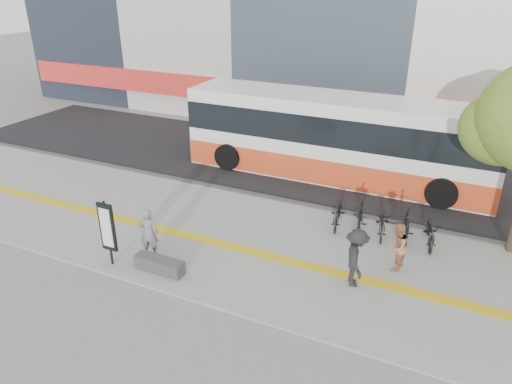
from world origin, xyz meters
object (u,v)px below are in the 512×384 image
at_px(seated_woman, 149,233).
at_px(pedestrian_dark, 356,258).
at_px(pedestrian_tan, 397,247).
at_px(signboard, 107,228).
at_px(bus, 336,140).
at_px(bench, 160,265).

relative_size(seated_woman, pedestrian_dark, 0.93).
bearing_deg(pedestrian_tan, signboard, -59.44).
bearing_deg(bus, bench, -105.30).
xyz_separation_m(bench, pedestrian_tan, (6.52, 3.20, 0.55)).
height_order(bus, pedestrian_tan, bus).
distance_m(bench, signboard, 1.94).
xyz_separation_m(bench, seated_woman, (-0.80, 0.62, 0.62)).
relative_size(bus, seated_woman, 7.97).
bearing_deg(signboard, bench, 10.81).
bearing_deg(seated_woman, bus, -130.23).
height_order(signboard, bus, bus).
bearing_deg(signboard, bus, 66.97).
distance_m(signboard, bus, 10.88).
bearing_deg(seated_woman, pedestrian_tan, 179.99).
distance_m(seated_woman, pedestrian_tan, 7.76).
bearing_deg(pedestrian_dark, signboard, 84.87).
height_order(bus, seated_woman, bus).
bearing_deg(seated_woman, pedestrian_dark, 171.69).
xyz_separation_m(bench, pedestrian_dark, (5.58, 1.87, 0.68)).
bearing_deg(pedestrian_dark, bus, -1.54).
relative_size(seated_woman, pedestrian_tan, 1.09).
relative_size(bench, signboard, 0.73).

